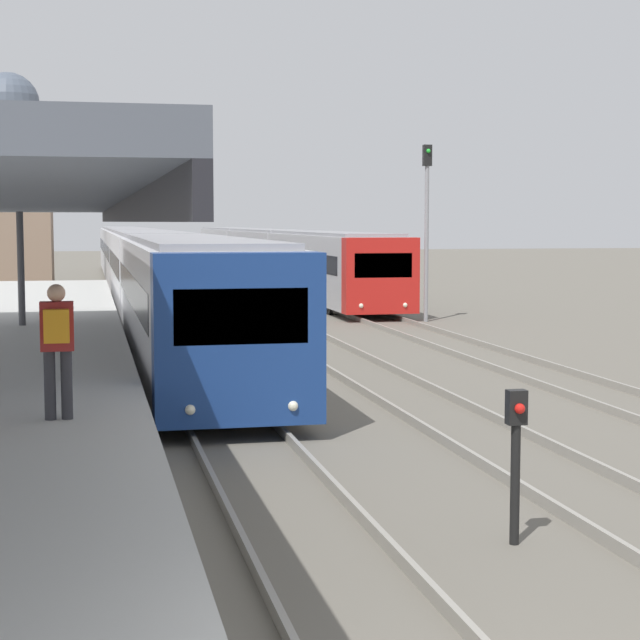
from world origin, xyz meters
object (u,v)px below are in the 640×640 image
person_on_platform (57,340)px  signal_mast_far (427,213)px  signal_post_near (516,448)px  train_near (139,260)px  train_far (268,253)px

person_on_platform → signal_mast_far: 23.91m
signal_post_near → person_on_platform: bearing=146.5°
person_on_platform → signal_mast_far: signal_mast_far is taller
train_near → signal_mast_far: 16.13m
person_on_platform → train_near: bearing=85.7°
train_far → signal_mast_far: signal_mast_far is taller
person_on_platform → train_near: size_ratio=0.03×
train_near → signal_mast_far: (8.87, -13.33, 1.97)m
train_far → signal_post_near: (-5.32, -47.19, -0.62)m
train_far → signal_post_near: size_ratio=28.40×
person_on_platform → train_far: size_ratio=0.04×
train_far → signal_post_near: bearing=-96.4°
train_far → train_near: bearing=-126.9°
train_near → train_far: bearing=53.1°
signal_mast_far → person_on_platform: bearing=-118.7°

